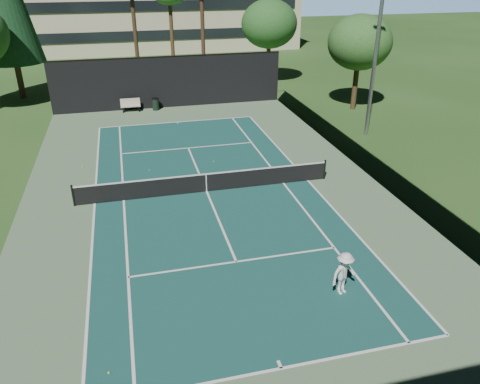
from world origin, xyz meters
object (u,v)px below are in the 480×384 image
object	(u,v)px
tennis_ball_a	(109,373)
trash_bin	(156,104)
tennis_ball_c	(214,161)
tennis_ball_d	(83,166)
tennis_net	(206,182)
park_bench	(130,105)
tennis_ball_b	(149,170)
player	(344,273)

from	to	relation	value
tennis_ball_a	trash_bin	world-z (taller)	trash_bin
tennis_ball_c	tennis_ball_d	world-z (taller)	tennis_ball_d
tennis_net	tennis_ball_c	size ratio (longest dim) A/B	215.35
park_bench	tennis_ball_d	bearing A→B (deg)	-106.43
tennis_ball_c	tennis_ball_a	bearing A→B (deg)	-111.93
tennis_net	trash_bin	xyz separation A→B (m)	(-1.23, 15.46, -0.08)
tennis_ball_b	tennis_ball_d	xyz separation A→B (m)	(-3.65, 1.44, 0.01)
tennis_ball_d	trash_bin	world-z (taller)	trash_bin
tennis_ball_c	trash_bin	bearing A→B (deg)	101.43
tennis_ball_a	tennis_ball_d	distance (m)	15.83
tennis_net	tennis_ball_b	size ratio (longest dim) A/B	220.71
tennis_ball_a	tennis_ball_b	xyz separation A→B (m)	(2.16, 14.32, -0.01)
park_bench	tennis_ball_a	bearing A→B (deg)	-93.54
park_bench	player	bearing A→B (deg)	-75.53
player	park_bench	world-z (taller)	player
tennis_ball_b	trash_bin	size ratio (longest dim) A/B	0.06
player	tennis_ball_b	bearing A→B (deg)	95.75
tennis_ball_b	tennis_ball_c	xyz separation A→B (m)	(3.75, 0.37, 0.00)
player	tennis_ball_a	world-z (taller)	player
tennis_ball_a	park_bench	xyz separation A→B (m)	(1.63, 26.34, 0.51)
tennis_ball_b	trash_bin	bearing A→B (deg)	83.35
tennis_ball_b	player	bearing A→B (deg)	-65.19
tennis_ball_b	park_bench	xyz separation A→B (m)	(-0.53, 12.02, 0.52)
tennis_net	player	bearing A→B (deg)	-70.76
tennis_net	tennis_ball_d	xyz separation A→B (m)	(-6.28, 4.90, -0.52)
park_bench	tennis_ball_c	bearing A→B (deg)	-69.80
tennis_ball_b	tennis_net	bearing A→B (deg)	-52.72
tennis_ball_d	tennis_ball_a	bearing A→B (deg)	-84.60
player	trash_bin	distance (m)	24.97
tennis_ball_c	tennis_ball_d	xyz separation A→B (m)	(-7.40, 1.06, 0.01)
tennis_ball_d	tennis_net	bearing A→B (deg)	-37.92
tennis_ball_a	tennis_ball_d	xyz separation A→B (m)	(-1.49, 15.76, 0.00)
tennis_ball_b	park_bench	bearing A→B (deg)	92.54
tennis_ball_b	trash_bin	distance (m)	12.09
tennis_ball_b	tennis_ball_d	distance (m)	3.93
tennis_ball_d	trash_bin	size ratio (longest dim) A/B	0.08
tennis_ball_b	tennis_ball_a	bearing A→B (deg)	-98.59
tennis_ball_c	trash_bin	size ratio (longest dim) A/B	0.06
tennis_ball_a	tennis_ball_b	bearing A→B (deg)	81.41
park_bench	trash_bin	world-z (taller)	park_bench
tennis_ball_b	tennis_ball_c	distance (m)	3.77
player	trash_bin	bearing A→B (deg)	81.12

